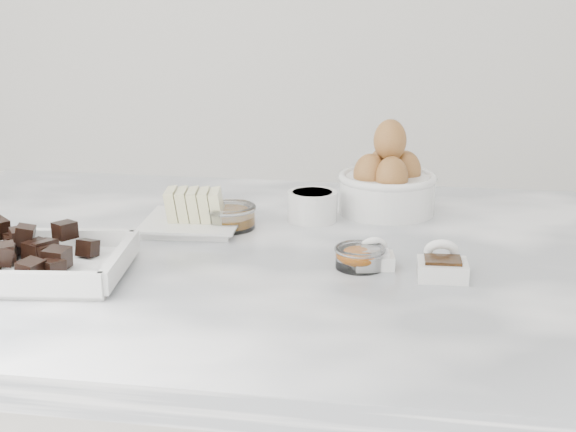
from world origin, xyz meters
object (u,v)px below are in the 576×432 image
object	(u,v)px
honey_bowl	(229,216)
vanilla_spoon	(442,265)
salt_spoon	(375,256)
chocolate_dish	(31,256)
egg_bowl	(387,183)
sugar_ramekin	(312,205)
zest_bowl	(360,256)
butter_plate	(191,214)

from	to	relation	value
honey_bowl	vanilla_spoon	size ratio (longest dim) A/B	1.07
salt_spoon	vanilla_spoon	bearing A→B (deg)	-17.20
chocolate_dish	salt_spoon	distance (m)	0.43
egg_bowl	salt_spoon	size ratio (longest dim) A/B	2.46
honey_bowl	vanilla_spoon	bearing A→B (deg)	-27.17
sugar_ramekin	salt_spoon	bearing A→B (deg)	-60.86
chocolate_dish	zest_bowl	xyz separation A→B (m)	(0.40, 0.09, -0.01)
vanilla_spoon	butter_plate	bearing A→B (deg)	157.79
sugar_ramekin	egg_bowl	bearing A→B (deg)	30.46
butter_plate	egg_bowl	distance (m)	0.31
chocolate_dish	honey_bowl	bearing A→B (deg)	50.28
egg_bowl	chocolate_dish	bearing A→B (deg)	-139.61
honey_bowl	salt_spoon	world-z (taller)	salt_spoon
zest_bowl	vanilla_spoon	world-z (taller)	vanilla_spoon
egg_bowl	vanilla_spoon	distance (m)	0.30
chocolate_dish	butter_plate	world-z (taller)	chocolate_dish
chocolate_dish	butter_plate	distance (m)	0.27
egg_bowl	vanilla_spoon	xyz separation A→B (m)	(0.08, -0.28, -0.03)
sugar_ramekin	zest_bowl	xyz separation A→B (m)	(0.09, -0.20, -0.01)
sugar_ramekin	egg_bowl	xyz separation A→B (m)	(0.11, 0.06, 0.02)
butter_plate	zest_bowl	world-z (taller)	butter_plate
chocolate_dish	salt_spoon	bearing A→B (deg)	13.87
butter_plate	egg_bowl	xyz separation A→B (m)	(0.28, 0.13, 0.03)
egg_bowl	vanilla_spoon	bearing A→B (deg)	-74.03
honey_bowl	salt_spoon	size ratio (longest dim) A/B	1.29
zest_bowl	vanilla_spoon	distance (m)	0.10
egg_bowl	salt_spoon	xyz separation A→B (m)	(-0.00, -0.26, -0.04)
salt_spoon	honey_bowl	bearing A→B (deg)	149.44
butter_plate	sugar_ramekin	size ratio (longest dim) A/B	1.98
honey_bowl	vanilla_spoon	world-z (taller)	vanilla_spoon
chocolate_dish	vanilla_spoon	world-z (taller)	chocolate_dish
butter_plate	vanilla_spoon	xyz separation A→B (m)	(0.36, -0.15, -0.01)
chocolate_dish	honey_bowl	xyz separation A→B (m)	(0.20, 0.24, -0.01)
butter_plate	honey_bowl	xyz separation A→B (m)	(0.06, 0.01, -0.00)
zest_bowl	salt_spoon	bearing A→B (deg)	32.10
butter_plate	vanilla_spoon	world-z (taller)	butter_plate
sugar_ramekin	honey_bowl	distance (m)	0.13
butter_plate	zest_bowl	xyz separation A→B (m)	(0.26, -0.13, -0.01)
honey_bowl	egg_bowl	bearing A→B (deg)	28.68
egg_bowl	honey_bowl	size ratio (longest dim) A/B	1.91
butter_plate	vanilla_spoon	bearing A→B (deg)	-22.21
butter_plate	sugar_ramekin	xyz separation A→B (m)	(0.17, 0.07, 0.00)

